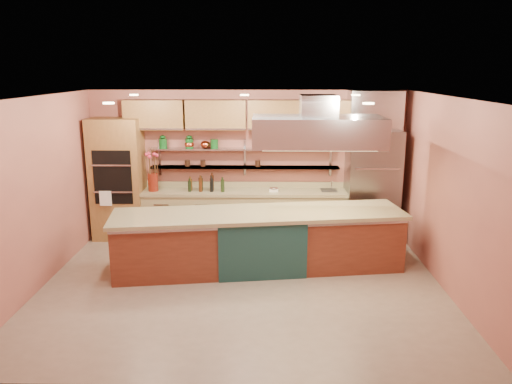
{
  "coord_description": "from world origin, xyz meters",
  "views": [
    {
      "loc": [
        0.33,
        -7.01,
        3.18
      ],
      "look_at": [
        0.19,
        1.0,
        1.2
      ],
      "focal_mm": 35.0,
      "sensor_mm": 36.0,
      "label": 1
    }
  ],
  "objects_px": {
    "kitchen_scale": "(274,189)",
    "refrigerator": "(372,186)",
    "island": "(259,240)",
    "green_canister": "(214,144)",
    "flower_vase": "(153,182)",
    "copper_kettle": "(205,144)"
  },
  "relations": [
    {
      "from": "refrigerator",
      "to": "flower_vase",
      "type": "bearing_deg",
      "value": 179.86
    },
    {
      "from": "kitchen_scale",
      "to": "refrigerator",
      "type": "bearing_deg",
      "value": 11.67
    },
    {
      "from": "refrigerator",
      "to": "island",
      "type": "xyz_separation_m",
      "value": [
        -2.11,
        -1.49,
        -0.57
      ]
    },
    {
      "from": "refrigerator",
      "to": "flower_vase",
      "type": "xyz_separation_m",
      "value": [
        -4.13,
        0.01,
        0.05
      ]
    },
    {
      "from": "island",
      "to": "green_canister",
      "type": "bearing_deg",
      "value": 108.8
    },
    {
      "from": "island",
      "to": "copper_kettle",
      "type": "bearing_deg",
      "value": 113.28
    },
    {
      "from": "flower_vase",
      "to": "green_canister",
      "type": "xyz_separation_m",
      "value": [
        1.16,
        0.22,
        0.7
      ]
    },
    {
      "from": "island",
      "to": "flower_vase",
      "type": "relative_size",
      "value": 13.52
    },
    {
      "from": "island",
      "to": "kitchen_scale",
      "type": "relative_size",
      "value": 27.65
    },
    {
      "from": "flower_vase",
      "to": "kitchen_scale",
      "type": "distance_m",
      "value": 2.29
    },
    {
      "from": "flower_vase",
      "to": "copper_kettle",
      "type": "height_order",
      "value": "copper_kettle"
    },
    {
      "from": "refrigerator",
      "to": "kitchen_scale",
      "type": "height_order",
      "value": "refrigerator"
    },
    {
      "from": "island",
      "to": "flower_vase",
      "type": "height_order",
      "value": "flower_vase"
    },
    {
      "from": "flower_vase",
      "to": "kitchen_scale",
      "type": "bearing_deg",
      "value": 0.0
    },
    {
      "from": "refrigerator",
      "to": "copper_kettle",
      "type": "bearing_deg",
      "value": 175.82
    },
    {
      "from": "refrigerator",
      "to": "green_canister",
      "type": "bearing_deg",
      "value": 175.58
    },
    {
      "from": "refrigerator",
      "to": "green_canister",
      "type": "distance_m",
      "value": 3.07
    },
    {
      "from": "refrigerator",
      "to": "green_canister",
      "type": "xyz_separation_m",
      "value": [
        -2.97,
        0.23,
        0.75
      ]
    },
    {
      "from": "green_canister",
      "to": "flower_vase",
      "type": "bearing_deg",
      "value": -169.22
    },
    {
      "from": "flower_vase",
      "to": "green_canister",
      "type": "bearing_deg",
      "value": 10.78
    },
    {
      "from": "island",
      "to": "green_canister",
      "type": "xyz_separation_m",
      "value": [
        -0.87,
        1.72,
        1.32
      ]
    },
    {
      "from": "flower_vase",
      "to": "kitchen_scale",
      "type": "xyz_separation_m",
      "value": [
        2.28,
        0.0,
        -0.12
      ]
    }
  ]
}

